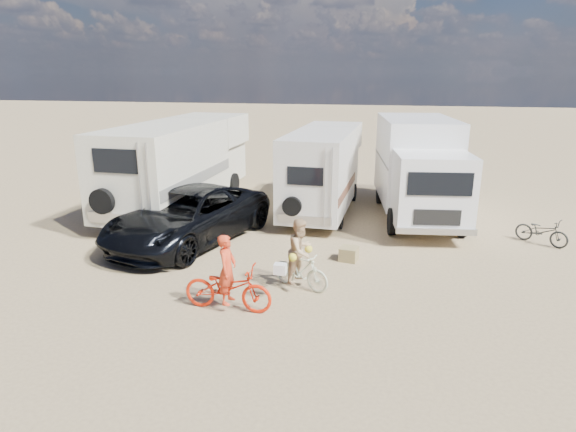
% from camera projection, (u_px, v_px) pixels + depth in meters
% --- Properties ---
extents(ground, '(140.00, 140.00, 0.00)m').
position_uv_depth(ground, '(268.00, 293.00, 11.80)').
color(ground, tan).
rests_on(ground, ground).
extents(rv_main, '(2.34, 6.51, 3.09)m').
position_uv_depth(rv_main, '(323.00, 172.00, 18.22)').
color(rv_main, silver).
rests_on(rv_main, ground).
extents(rv_left, '(2.88, 8.72, 3.31)m').
position_uv_depth(rv_left, '(181.00, 166.00, 18.80)').
color(rv_left, beige).
rests_on(rv_left, ground).
extents(box_truck, '(3.30, 6.89, 3.52)m').
position_uv_depth(box_truck, '(419.00, 171.00, 17.34)').
color(box_truck, white).
rests_on(box_truck, ground).
extents(dark_suv, '(4.32, 6.52, 1.66)m').
position_uv_depth(dark_suv, '(189.00, 216.00, 15.14)').
color(dark_suv, black).
rests_on(dark_suv, ground).
extents(bike_man, '(2.04, 0.76, 1.06)m').
position_uv_depth(bike_man, '(228.00, 288.00, 10.83)').
color(bike_man, red).
rests_on(bike_man, ground).
extents(bike_woman, '(1.61, 1.02, 0.94)m').
position_uv_depth(bike_woman, '(301.00, 270.00, 11.93)').
color(bike_woman, beige).
rests_on(bike_woman, ground).
extents(rider_man, '(0.40, 0.59, 1.59)m').
position_uv_depth(rider_man, '(227.00, 277.00, 10.75)').
color(rider_man, red).
rests_on(rider_man, ground).
extents(rider_woman, '(0.87, 0.96, 1.61)m').
position_uv_depth(rider_woman, '(301.00, 258.00, 11.84)').
color(rider_woman, tan).
rests_on(rider_woman, ground).
extents(bike_parked, '(1.60, 1.36, 0.83)m').
position_uv_depth(bike_parked, '(542.00, 231.00, 15.03)').
color(bike_parked, '#232624').
rests_on(bike_parked, ground).
extents(cooler, '(0.65, 0.50, 0.49)m').
position_uv_depth(cooler, '(210.00, 232.00, 15.46)').
color(cooler, '#255D80').
rests_on(cooler, ground).
extents(crate, '(0.56, 0.56, 0.39)m').
position_uv_depth(crate, '(349.00, 254.00, 13.77)').
color(crate, olive).
rests_on(crate, ground).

